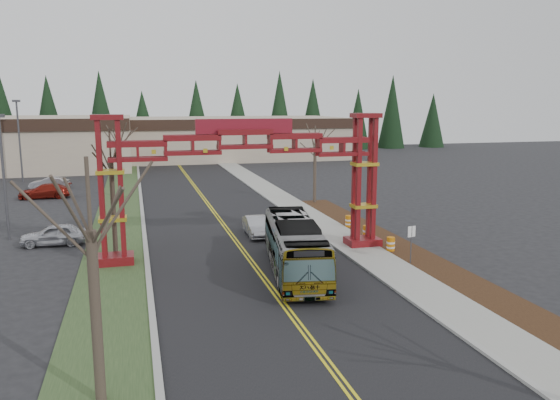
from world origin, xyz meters
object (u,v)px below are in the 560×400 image
object	(u,v)px
bare_tree_median_near	(91,232)
light_pole_near	(3,168)
silver_sedan	(256,226)
parked_car_near_a	(54,234)
retail_building_east	(231,138)
barrel_south	(391,245)
parked_car_far_a	(49,183)
bare_tree_median_mid	(111,162)
street_sign	(411,237)
bare_tree_median_far	(119,143)
bare_tree_right_far	(315,147)
barrel_north	(349,222)
barrel_mid	(367,233)
light_pole_far	(19,135)
transit_bus	(295,247)
parked_car_mid_a	(45,191)
gateway_arch	(245,161)

from	to	relation	value
bare_tree_median_near	light_pole_near	size ratio (longest dim) A/B	0.91
silver_sedan	parked_car_near_a	size ratio (longest dim) A/B	0.97
retail_building_east	barrel_south	bearing A→B (deg)	-90.75
parked_car_far_a	bare_tree_median_mid	distance (m)	31.89
bare_tree_median_mid	street_sign	world-z (taller)	bare_tree_median_mid
retail_building_east	bare_tree_median_far	size ratio (longest dim) A/B	4.90
bare_tree_right_far	barrel_north	xyz separation A→B (m)	(-0.84, -10.77, -4.90)
bare_tree_median_mid	barrel_mid	bearing A→B (deg)	-0.82
retail_building_east	light_pole_far	xyz separation A→B (m)	(-29.93, -22.88, 2.21)
transit_bus	parked_car_mid_a	distance (m)	34.82
parked_car_mid_a	parked_car_far_a	bearing A→B (deg)	-175.41
transit_bus	silver_sedan	size ratio (longest dim) A/B	2.60
bare_tree_right_far	barrel_north	world-z (taller)	bare_tree_right_far
bare_tree_median_mid	bare_tree_right_far	distance (m)	23.06
silver_sedan	bare_tree_median_mid	world-z (taller)	bare_tree_median_mid
parked_car_mid_a	bare_tree_median_far	size ratio (longest dim) A/B	0.65
parked_car_mid_a	light_pole_far	world-z (taller)	light_pole_far
retail_building_east	bare_tree_median_mid	world-z (taller)	bare_tree_median_mid
bare_tree_right_far	gateway_arch	bearing A→B (deg)	-121.87
bare_tree_right_far	barrel_mid	bearing A→B (deg)	-94.12
parked_car_mid_a	bare_tree_right_far	distance (m)	27.70
retail_building_east	transit_bus	bearing A→B (deg)	-96.92
gateway_arch	barrel_mid	xyz separation A→B (m)	(8.95, 1.44, -5.45)
silver_sedan	bare_tree_median_far	world-z (taller)	bare_tree_median_far
retail_building_east	barrel_south	size ratio (longest dim) A/B	37.49
light_pole_far	bare_tree_median_near	bearing A→B (deg)	-77.74
bare_tree_median_near	barrel_south	xyz separation A→B (m)	(17.16, 14.00, -5.18)
barrel_mid	light_pole_near	bearing A→B (deg)	164.23
parked_car_far_a	bare_tree_median_near	world-z (taller)	bare_tree_median_near
street_sign	barrel_north	world-z (taller)	street_sign
parked_car_mid_a	bare_tree_median_near	size ratio (longest dim) A/B	0.63
bare_tree_median_near	bare_tree_median_mid	xyz separation A→B (m)	(0.00, 17.52, 0.29)
parked_car_far_a	barrel_south	xyz separation A→B (m)	(25.09, -33.96, -0.18)
parked_car_near_a	bare_tree_median_mid	world-z (taller)	bare_tree_median_mid
light_pole_near	light_pole_far	distance (m)	31.07
bare_tree_right_far	light_pole_far	bearing A→B (deg)	142.47
transit_bus	parked_car_mid_a	world-z (taller)	transit_bus
gateway_arch	barrel_mid	distance (m)	10.57
gateway_arch	bare_tree_right_far	size ratio (longest dim) A/B	2.45
transit_bus	bare_tree_median_near	world-z (taller)	bare_tree_median_near
street_sign	barrel_south	xyz separation A→B (m)	(0.11, 2.85, -1.20)
bare_tree_median_mid	barrel_north	world-z (taller)	bare_tree_median_mid
light_pole_far	barrel_north	distance (m)	44.86
silver_sedan	bare_tree_median_near	xyz separation A→B (m)	(-9.77, -20.73, 4.99)
bare_tree_median_mid	light_pole_far	distance (m)	39.24
transit_bus	light_pole_far	bearing A→B (deg)	125.99
bare_tree_median_near	light_pole_near	bearing A→B (deg)	107.13
barrel_south	barrel_mid	xyz separation A→B (m)	(-0.22, 3.28, 0.03)
barrel_mid	gateway_arch	bearing A→B (deg)	-170.83
parked_car_mid_a	barrel_north	xyz separation A→B (m)	(24.67, -20.49, -0.24)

